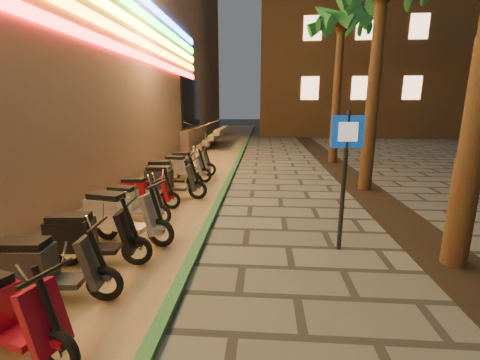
# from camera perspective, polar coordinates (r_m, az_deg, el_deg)

# --- Properties ---
(ground) EXTENTS (120.00, 120.00, 0.00)m
(ground) POSITION_cam_1_polar(r_m,az_deg,el_deg) (4.24, -1.19, -25.77)
(ground) COLOR #474442
(ground) RESTS_ON ground
(parking_strip) EXTENTS (3.40, 60.00, 0.01)m
(parking_strip) POSITION_cam_1_polar(r_m,az_deg,el_deg) (13.86, -8.07, 1.97)
(parking_strip) COLOR #8C7251
(parking_strip) RESTS_ON ground
(green_curb) EXTENTS (0.18, 60.00, 0.10)m
(green_curb) POSITION_cam_1_polar(r_m,az_deg,el_deg) (13.59, -1.05, 2.08)
(green_curb) COLOR #225D30
(green_curb) RESTS_ON ground
(planting_strip) EXTENTS (1.20, 40.00, 0.02)m
(planting_strip) POSITION_cam_1_polar(r_m,az_deg,el_deg) (9.30, 24.72, -4.67)
(planting_strip) COLOR black
(planting_strip) RESTS_ON ground
(apartment_block) EXTENTS (18.00, 16.06, 25.00)m
(apartment_block) POSITION_cam_1_polar(r_m,az_deg,el_deg) (37.64, 19.67, 27.62)
(apartment_block) COLOR brown
(apartment_block) RESTS_ON ground
(palm_d) EXTENTS (2.97, 3.02, 7.16)m
(palm_d) POSITION_cam_1_polar(r_m,az_deg,el_deg) (15.97, 17.55, 24.45)
(palm_d) COLOR #472D19
(palm_d) RESTS_ON ground
(pedestrian_sign) EXTENTS (0.57, 0.10, 2.57)m
(pedestrian_sign) POSITION_cam_1_polar(r_m,az_deg,el_deg) (6.02, 18.20, 2.96)
(pedestrian_sign) COLOR black
(pedestrian_sign) RESTS_ON ground
(scooter_4) EXTENTS (1.65, 0.85, 1.17)m
(scooter_4) POSITION_cam_1_polar(r_m,az_deg,el_deg) (4.50, -36.69, -18.31)
(scooter_4) COLOR black
(scooter_4) RESTS_ON ground
(scooter_5) EXTENTS (1.68, 0.59, 1.18)m
(scooter_5) POSITION_cam_1_polar(r_m,az_deg,el_deg) (5.25, -31.37, -13.09)
(scooter_5) COLOR black
(scooter_5) RESTS_ON ground
(scooter_6) EXTENTS (1.71, 0.63, 1.20)m
(scooter_6) POSITION_cam_1_polar(r_m,az_deg,el_deg) (6.00, -25.52, -9.13)
(scooter_6) COLOR black
(scooter_6) RESTS_ON ground
(scooter_7) EXTENTS (1.84, 0.83, 1.29)m
(scooter_7) POSITION_cam_1_polar(r_m,az_deg,el_deg) (6.75, -20.52, -5.86)
(scooter_7) COLOR black
(scooter_7) RESTS_ON ground
(scooter_8) EXTENTS (1.56, 0.67, 1.10)m
(scooter_8) POSITION_cam_1_polar(r_m,az_deg,el_deg) (7.83, -18.69, -3.78)
(scooter_8) COLOR black
(scooter_8) RESTS_ON ground
(scooter_9) EXTENTS (1.53, 0.54, 1.08)m
(scooter_9) POSITION_cam_1_polar(r_m,az_deg,el_deg) (8.73, -16.79, -1.99)
(scooter_9) COLOR black
(scooter_9) RESTS_ON ground
(scooter_10) EXTENTS (1.76, 0.62, 1.25)m
(scooter_10) POSITION_cam_1_polar(r_m,az_deg,el_deg) (9.47, -12.58, -0.11)
(scooter_10) COLOR black
(scooter_10) RESTS_ON ground
(scooter_11) EXTENTS (1.75, 0.63, 1.23)m
(scooter_11) POSITION_cam_1_polar(r_m,az_deg,el_deg) (10.49, -12.60, 1.13)
(scooter_11) COLOR black
(scooter_11) RESTS_ON ground
(scooter_12) EXTENTS (1.69, 0.63, 1.19)m
(scooter_12) POSITION_cam_1_polar(r_m,az_deg,el_deg) (11.52, -10.20, 2.21)
(scooter_12) COLOR black
(scooter_12) RESTS_ON ground
(scooter_13) EXTENTS (1.68, 0.59, 1.19)m
(scooter_13) POSITION_cam_1_polar(r_m,az_deg,el_deg) (12.43, -9.16, 3.05)
(scooter_13) COLOR black
(scooter_13) RESTS_ON ground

